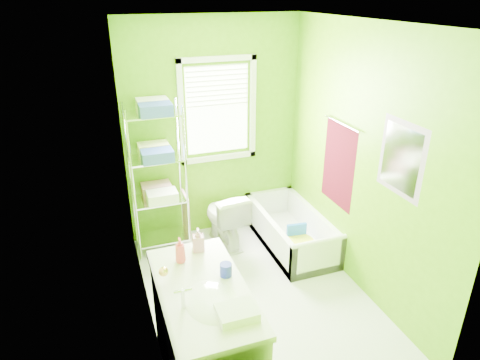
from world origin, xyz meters
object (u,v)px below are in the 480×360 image
object	(u,v)px
vanity	(205,334)
wire_shelf_unit	(159,163)
bathtub	(291,234)
toilet	(225,218)

from	to	relation	value
vanity	wire_shelf_unit	bearing A→B (deg)	88.77
bathtub	wire_shelf_unit	xyz separation A→B (m)	(-1.44, 0.44, 0.95)
toilet	wire_shelf_unit	distance (m)	1.03
bathtub	wire_shelf_unit	size ratio (longest dim) A/B	0.78
toilet	vanity	size ratio (longest dim) A/B	0.59
wire_shelf_unit	toilet	bearing A→B (deg)	-11.37
vanity	wire_shelf_unit	distance (m)	2.09
vanity	wire_shelf_unit	world-z (taller)	wire_shelf_unit
toilet	vanity	xyz separation A→B (m)	(-0.74, -1.86, 0.12)
bathtub	toilet	world-z (taller)	toilet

